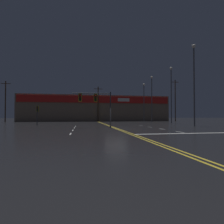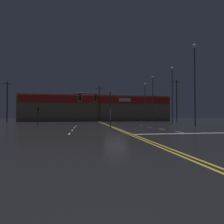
{
  "view_description": "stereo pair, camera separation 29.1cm",
  "coord_description": "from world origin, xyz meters",
  "px_view_note": "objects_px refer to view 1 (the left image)",
  "views": [
    {
      "loc": [
        -3.97,
        -20.17,
        1.49
      ],
      "look_at": [
        0.0,
        2.94,
        2.0
      ],
      "focal_mm": 28.0,
      "sensor_mm": 36.0,
      "label": 1
    },
    {
      "loc": [
        -3.68,
        -20.21,
        1.49
      ],
      "look_at": [
        0.0,
        2.94,
        2.0
      ],
      "focal_mm": 28.0,
      "sensor_mm": 36.0,
      "label": 2
    }
  ],
  "objects_px": {
    "streetlight_near_right": "(152,93)",
    "streetlight_far_right": "(171,88)",
    "streetlight_near_left": "(144,97)",
    "streetlight_median_approach": "(194,75)",
    "traffic_signal_corner_northwest": "(37,111)",
    "traffic_signal_median": "(94,100)"
  },
  "relations": [
    {
      "from": "streetlight_near_right",
      "to": "streetlight_far_right",
      "type": "xyz_separation_m",
      "value": [
        1.47,
        -6.62,
        0.25
      ]
    },
    {
      "from": "streetlight_near_left",
      "to": "streetlight_near_right",
      "type": "height_order",
      "value": "streetlight_near_right"
    },
    {
      "from": "streetlight_median_approach",
      "to": "traffic_signal_corner_northwest",
      "type": "bearing_deg",
      "value": 163.25
    },
    {
      "from": "streetlight_median_approach",
      "to": "streetlight_far_right",
      "type": "distance_m",
      "value": 10.13
    },
    {
      "from": "traffic_signal_corner_northwest",
      "to": "streetlight_far_right",
      "type": "bearing_deg",
      "value": 6.49
    },
    {
      "from": "streetlight_far_right",
      "to": "traffic_signal_corner_northwest",
      "type": "bearing_deg",
      "value": -173.51
    },
    {
      "from": "traffic_signal_median",
      "to": "streetlight_median_approach",
      "type": "height_order",
      "value": "streetlight_median_approach"
    },
    {
      "from": "streetlight_near_left",
      "to": "streetlight_far_right",
      "type": "bearing_deg",
      "value": -76.68
    },
    {
      "from": "traffic_signal_median",
      "to": "streetlight_near_left",
      "type": "height_order",
      "value": "streetlight_near_left"
    },
    {
      "from": "traffic_signal_median",
      "to": "streetlight_near_left",
      "type": "relative_size",
      "value": 0.48
    },
    {
      "from": "traffic_signal_corner_northwest",
      "to": "streetlight_near_right",
      "type": "distance_m",
      "value": 26.08
    },
    {
      "from": "traffic_signal_median",
      "to": "streetlight_far_right",
      "type": "relative_size",
      "value": 0.41
    },
    {
      "from": "traffic_signal_median",
      "to": "streetlight_median_approach",
      "type": "distance_m",
      "value": 15.44
    },
    {
      "from": "streetlight_near_right",
      "to": "streetlight_median_approach",
      "type": "bearing_deg",
      "value": -91.05
    },
    {
      "from": "traffic_signal_corner_northwest",
      "to": "streetlight_near_right",
      "type": "xyz_separation_m",
      "value": [
        23.84,
        9.5,
        4.63
      ]
    },
    {
      "from": "traffic_signal_median",
      "to": "streetlight_near_right",
      "type": "relative_size",
      "value": 0.43
    },
    {
      "from": "traffic_signal_median",
      "to": "streetlight_median_approach",
      "type": "bearing_deg",
      "value": 6.27
    },
    {
      "from": "streetlight_near_left",
      "to": "traffic_signal_corner_northwest",
      "type": "bearing_deg",
      "value": -151.22
    },
    {
      "from": "streetlight_near_right",
      "to": "streetlight_far_right",
      "type": "relative_size",
      "value": 0.96
    },
    {
      "from": "streetlight_median_approach",
      "to": "traffic_signal_median",
      "type": "bearing_deg",
      "value": -173.73
    },
    {
      "from": "traffic_signal_corner_northwest",
      "to": "streetlight_near_left",
      "type": "height_order",
      "value": "streetlight_near_left"
    },
    {
      "from": "traffic_signal_median",
      "to": "streetlight_near_right",
      "type": "height_order",
      "value": "streetlight_near_right"
    }
  ]
}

